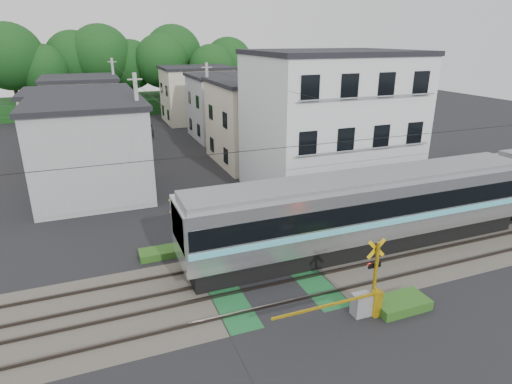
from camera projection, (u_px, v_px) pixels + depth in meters
name	position (u px, v px, depth m)	size (l,w,h in m)	color
ground	(265.00, 281.00, 18.77)	(120.00, 120.00, 0.00)	black
track_bed	(265.00, 280.00, 18.76)	(120.00, 120.00, 0.14)	#47423A
commuter_train	(504.00, 187.00, 24.33)	(37.45, 2.91, 3.84)	black
crossing_signal_near	(365.00, 299.00, 16.21)	(4.74, 0.65, 3.09)	yellow
crossing_signal_far	(188.00, 241.00, 20.84)	(4.74, 0.65, 3.09)	yellow
apartment_block	(329.00, 123.00, 28.39)	(10.20, 8.36, 9.30)	white
houses_row	(163.00, 113.00, 40.44)	(22.07, 31.35, 6.80)	#A7AAAD
tree_hill	(125.00, 68.00, 59.47)	(40.00, 13.08, 11.89)	#164216
catenary	(386.00, 185.00, 19.58)	(60.00, 5.04, 7.00)	#2D2D33
utility_poles	(153.00, 110.00, 37.15)	(7.90, 42.00, 8.00)	#A5A5A0
pedestrian	(151.00, 132.00, 44.41)	(0.58, 0.38, 1.60)	black
weed_patches	(302.00, 270.00, 19.23)	(10.25, 8.80, 0.40)	#2D5E1E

